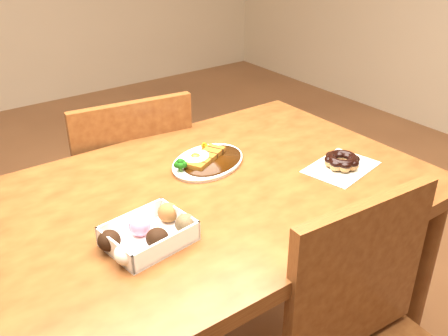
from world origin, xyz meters
TOP-DOWN VIEW (x-y plane):
  - table at (0.00, 0.00)m, footprint 1.20×0.80m
  - chair_far at (0.01, 0.54)m, footprint 0.47×0.47m
  - katsu_curry_plate at (0.08, 0.12)m, footprint 0.29×0.26m
  - donut_box at (-0.24, -0.12)m, footprint 0.22×0.16m
  - pon_de_ring at (0.37, -0.12)m, footprint 0.23×0.18m

SIDE VIEW (x-z plane):
  - chair_far at x=0.01m, z-range 0.04..0.91m
  - table at x=0.00m, z-range 0.28..1.03m
  - katsu_curry_plate at x=0.08m, z-range 0.74..0.79m
  - pon_de_ring at x=0.37m, z-range 0.75..0.79m
  - donut_box at x=-0.24m, z-range 0.75..0.80m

